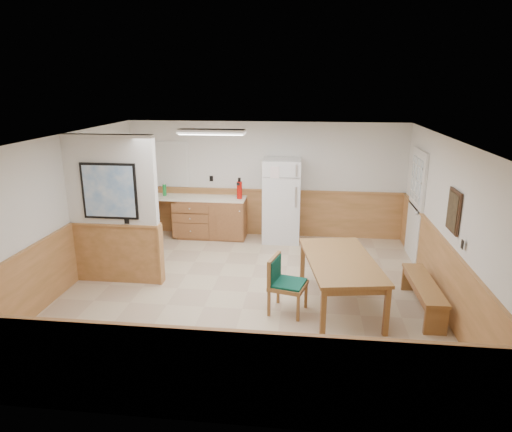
# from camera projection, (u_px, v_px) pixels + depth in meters

# --- Properties ---
(ground) EXTENTS (6.00, 6.00, 0.00)m
(ground) POSITION_uv_depth(u_px,v_px,m) (247.00, 292.00, 7.43)
(ground) COLOR #C3AD8C
(ground) RESTS_ON ground
(ceiling) EXTENTS (6.00, 6.00, 0.02)m
(ceiling) POSITION_uv_depth(u_px,v_px,m) (246.00, 138.00, 6.73)
(ceiling) COLOR white
(ceiling) RESTS_ON back_wall
(back_wall) EXTENTS (6.00, 0.02, 2.50)m
(back_wall) POSITION_uv_depth(u_px,v_px,m) (265.00, 180.00, 9.94)
(back_wall) COLOR silver
(back_wall) RESTS_ON ground
(right_wall) EXTENTS (0.02, 6.00, 2.50)m
(right_wall) POSITION_uv_depth(u_px,v_px,m) (447.00, 225.00, 6.75)
(right_wall) COLOR silver
(right_wall) RESTS_ON ground
(left_wall) EXTENTS (0.02, 6.00, 2.50)m
(left_wall) POSITION_uv_depth(u_px,v_px,m) (64.00, 212.00, 7.42)
(left_wall) COLOR silver
(left_wall) RESTS_ON ground
(wainscot_back) EXTENTS (6.00, 0.04, 1.00)m
(wainscot_back) POSITION_uv_depth(u_px,v_px,m) (265.00, 213.00, 10.13)
(wainscot_back) COLOR #BF814C
(wainscot_back) RESTS_ON ground
(wainscot_right) EXTENTS (0.04, 6.00, 1.00)m
(wainscot_right) POSITION_uv_depth(u_px,v_px,m) (440.00, 272.00, 6.96)
(wainscot_right) COLOR #BF814C
(wainscot_right) RESTS_ON ground
(wainscot_left) EXTENTS (0.04, 6.00, 1.00)m
(wainscot_left) POSITION_uv_depth(u_px,v_px,m) (71.00, 256.00, 7.62)
(wainscot_left) COLOR #BF814C
(wainscot_left) RESTS_ON ground
(partition_wall) EXTENTS (1.50, 0.20, 2.50)m
(partition_wall) POSITION_uv_depth(u_px,v_px,m) (114.00, 212.00, 7.52)
(partition_wall) COLOR silver
(partition_wall) RESTS_ON ground
(kitchen_counter) EXTENTS (2.20, 0.61, 1.00)m
(kitchen_counter) POSITION_uv_depth(u_px,v_px,m) (209.00, 217.00, 9.99)
(kitchen_counter) COLOR brown
(kitchen_counter) RESTS_ON ground
(exterior_door) EXTENTS (0.07, 1.02, 2.15)m
(exterior_door) POSITION_uv_depth(u_px,v_px,m) (416.00, 205.00, 8.62)
(exterior_door) COLOR silver
(exterior_door) RESTS_ON ground
(kitchen_window) EXTENTS (0.80, 0.04, 1.00)m
(kitchen_window) POSITION_uv_depth(u_px,v_px,m) (171.00, 164.00, 10.07)
(kitchen_window) COLOR silver
(kitchen_window) RESTS_ON back_wall
(wall_painting) EXTENTS (0.04, 0.50, 0.60)m
(wall_painting) POSITION_uv_depth(u_px,v_px,m) (453.00, 211.00, 6.38)
(wall_painting) COLOR #362215
(wall_painting) RESTS_ON right_wall
(fluorescent_fixture) EXTENTS (1.20, 0.30, 0.09)m
(fluorescent_fixture) POSITION_uv_depth(u_px,v_px,m) (212.00, 132.00, 8.08)
(fluorescent_fixture) COLOR silver
(fluorescent_fixture) RESTS_ON ceiling
(refrigerator) EXTENTS (0.80, 0.73, 1.77)m
(refrigerator) POSITION_uv_depth(u_px,v_px,m) (282.00, 201.00, 9.65)
(refrigerator) COLOR silver
(refrigerator) RESTS_ON ground
(dining_table) EXTENTS (1.28, 2.08, 0.75)m
(dining_table) POSITION_uv_depth(u_px,v_px,m) (340.00, 265.00, 6.82)
(dining_table) COLOR olive
(dining_table) RESTS_ON ground
(dining_bench) EXTENTS (0.36, 1.50, 0.45)m
(dining_bench) POSITION_uv_depth(u_px,v_px,m) (424.00, 289.00, 6.75)
(dining_bench) COLOR olive
(dining_bench) RESTS_ON ground
(dining_chair) EXTENTS (0.79, 0.62, 0.85)m
(dining_chair) POSITION_uv_depth(u_px,v_px,m) (282.00, 280.00, 6.69)
(dining_chair) COLOR olive
(dining_chair) RESTS_ON ground
(fire_extinguisher) EXTENTS (0.14, 0.14, 0.45)m
(fire_extinguisher) POSITION_uv_depth(u_px,v_px,m) (239.00, 190.00, 9.70)
(fire_extinguisher) COLOR #B51009
(fire_extinguisher) RESTS_ON kitchen_counter
(soap_bottle) EXTENTS (0.10, 0.10, 0.25)m
(soap_bottle) POSITION_uv_depth(u_px,v_px,m) (165.00, 190.00, 9.98)
(soap_bottle) COLOR #188434
(soap_bottle) RESTS_ON kitchen_counter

